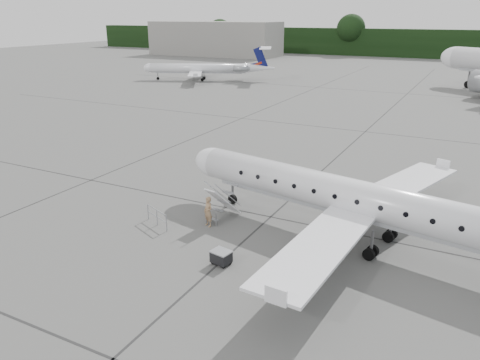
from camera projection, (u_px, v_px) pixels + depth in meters
The scene contains 9 objects.
ground at pixel (322, 275), 22.96m from camera, with size 320.00×320.00×0.00m, color #5A5A58.
treeline at pixel (468, 45), 130.50m from camera, with size 260.00×4.00×8.00m, color black.
terminal_building at pixel (215, 39), 143.65m from camera, with size 40.00×14.00×10.00m, color gray.
main_regional_jet at pixel (369, 183), 24.86m from camera, with size 27.98×20.15×7.17m, color white, non-canonical shape.
airstair at pixel (223, 202), 28.89m from camera, with size 0.85×2.44×2.25m, color white, non-canonical shape.
passenger at pixel (208, 212), 27.95m from camera, with size 0.68×0.45×1.86m, color #9B7855.
safety_railing at pixel (157, 218), 28.19m from camera, with size 2.20×0.08×1.00m, color #919499, non-canonical shape.
baggage_cart at pixel (221, 257), 23.80m from camera, with size 0.93×0.75×0.81m, color black, non-canonical shape.
bg_regional_left at pixel (198, 64), 89.53m from camera, with size 23.98×17.26×6.29m, color white, non-canonical shape.
Camera 1 is at (5.61, -19.70, 12.07)m, focal length 35.00 mm.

